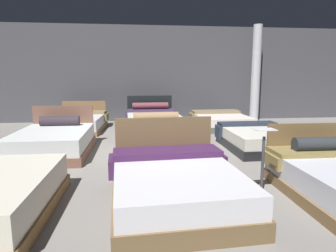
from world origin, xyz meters
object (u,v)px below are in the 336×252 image
object	(u,v)px
bed_6	(78,123)
bed_5	(258,139)
bed_4	(160,140)
price_sign	(262,172)
support_pillar	(256,74)
bed_1	(175,185)
bed_8	(221,121)
bed_7	(153,120)
bed_3	(53,142)

from	to	relation	value
bed_6	bed_5	bearing A→B (deg)	-29.05
bed_4	bed_6	bearing A→B (deg)	126.22
price_sign	support_pillar	size ratio (longest dim) A/B	0.28
bed_1	bed_4	bearing A→B (deg)	86.05
bed_8	support_pillar	bearing A→B (deg)	35.88
bed_6	support_pillar	distance (m)	6.52
bed_7	bed_8	xyz separation A→B (m)	(2.24, -0.03, -0.06)
price_sign	bed_3	bearing A→B (deg)	141.57
bed_3	bed_4	distance (m)	2.30
bed_5	bed_8	world-z (taller)	bed_5
bed_7	bed_3	bearing A→B (deg)	-131.66
bed_3	bed_6	xyz separation A→B (m)	(0.00, 2.84, -0.03)
bed_3	bed_5	xyz separation A→B (m)	(4.58, -0.07, -0.04)
bed_3	bed_8	world-z (taller)	bed_3
bed_1	bed_3	distance (m)	3.60
bed_4	bed_5	size ratio (longest dim) A/B	1.12
bed_3	bed_6	world-z (taller)	bed_3
bed_3	bed_6	distance (m)	2.84
bed_1	price_sign	world-z (taller)	bed_1
bed_1	price_sign	distance (m)	1.21
bed_8	support_pillar	world-z (taller)	support_pillar
bed_7	bed_5	bearing A→B (deg)	-54.67
bed_1	bed_5	bearing A→B (deg)	46.62
bed_8	price_sign	size ratio (longest dim) A/B	2.12
bed_5	price_sign	bearing A→B (deg)	-112.89
bed_4	bed_7	distance (m)	2.90
bed_7	price_sign	bearing A→B (deg)	-80.91
bed_4	bed_8	bearing A→B (deg)	49.36
bed_6	bed_3	bearing A→B (deg)	-86.68
bed_7	bed_8	world-z (taller)	bed_7
bed_1	price_sign	xyz separation A→B (m)	(1.21, 0.06, 0.11)
price_sign	support_pillar	world-z (taller)	support_pillar
bed_3	bed_6	size ratio (longest dim) A/B	1.01
price_sign	bed_1	bearing A→B (deg)	-177.07
bed_7	bed_8	distance (m)	2.24
bed_7	price_sign	xyz separation A→B (m)	(1.13, -5.59, 0.09)
bed_7	support_pillar	size ratio (longest dim) A/B	0.61
bed_1	support_pillar	size ratio (longest dim) A/B	0.60
bed_1	bed_5	xyz separation A→B (m)	(2.33, 2.74, -0.04)
bed_1	bed_7	xyz separation A→B (m)	(0.07, 5.66, 0.01)
bed_3	bed_4	size ratio (longest dim) A/B	0.98
bed_1	bed_4	world-z (taller)	bed_1
support_pillar	bed_7	bearing A→B (deg)	-162.53
bed_5	support_pillar	size ratio (longest dim) A/B	0.55
support_pillar	bed_8	bearing A→B (deg)	-142.80
bed_1	bed_5	distance (m)	3.60
bed_5	bed_1	bearing A→B (deg)	-130.56
price_sign	support_pillar	distance (m)	7.49
bed_3	support_pillar	world-z (taller)	support_pillar
bed_1	support_pillar	distance (m)	8.09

